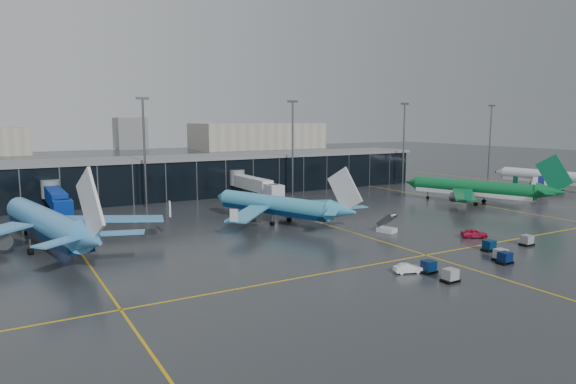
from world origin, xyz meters
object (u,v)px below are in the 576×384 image
airliner_arkefly (45,207)px  mobile_airstair (387,228)px  airliner_ba (553,169)px  service_van_red (474,233)px  baggage_carts (486,256)px  service_van_white (408,268)px  airliner_klm_near (274,194)px  airliner_aer_lingus (473,179)px

airliner_arkefly → mobile_airstair: 57.87m
airliner_ba → service_van_red: (-68.74, -30.29, -5.35)m
baggage_carts → mobile_airstair: mobile_airstair is taller
service_van_white → baggage_carts: bearing=-77.8°
airliner_ba → service_van_white: 101.57m
airliner_arkefly → mobile_airstair: airliner_arkefly is taller
airliner_ba → mobile_airstair: airliner_ba is taller
airliner_arkefly → service_van_red: airliner_arkefly is taller
airliner_klm_near → mobile_airstair: bearing=-72.8°
airliner_klm_near → airliner_ba: size_ratio=0.93×
service_van_white → airliner_klm_near: bearing=17.3°
airliner_aer_lingus → airliner_ba: (39.27, 4.81, 0.05)m
service_van_red → service_van_white: bearing=141.3°
airliner_arkefly → mobile_airstair: size_ratio=11.80×
airliner_klm_near → baggage_carts: airliner_klm_near is taller
airliner_ba → baggage_carts: 89.95m
airliner_aer_lingus → airliner_ba: size_ratio=0.99×
airliner_klm_near → service_van_white: airliner_klm_near is taller
airliner_klm_near → baggage_carts: bearing=-92.2°
airliner_klm_near → airliner_aer_lingus: airliner_aer_lingus is taller
airliner_ba → service_van_white: size_ratio=10.21×
airliner_aer_lingus → service_van_white: bearing=-166.7°
airliner_klm_near → service_van_white: bearing=-110.9°
baggage_carts → service_van_red: bearing=45.8°
airliner_ba → service_van_red: airliner_ba is taller
airliner_klm_near → airliner_arkefly: bearing=160.9°
airliner_ba → airliner_arkefly: bearing=173.5°
airliner_klm_near → baggage_carts: size_ratio=1.34×
mobile_airstair → service_van_red: mobile_airstair is taller
service_van_white → service_van_red: bearing=-49.9°
service_van_red → airliner_klm_near: bearing=68.7°
airliner_klm_near → airliner_aer_lingus: (53.15, -3.72, 0.36)m
baggage_carts → airliner_klm_near: bearing=107.6°
mobile_airstair → service_van_white: (-14.37, -20.86, -0.13)m
baggage_carts → service_van_red: size_ratio=6.17×
mobile_airstair → service_van_white: mobile_airstair is taller
mobile_airstair → airliner_aer_lingus: bearing=0.5°
mobile_airstair → service_van_red: (10.09, -11.14, -0.00)m
airliner_arkefly → airliner_ba: airliner_arkefly is taller
airliner_ba → mobile_airstair: 81.30m
airliner_ba → service_van_white: bearing=-164.0°
airliner_klm_near → mobile_airstair: airliner_klm_near is taller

